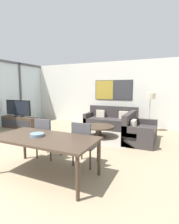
% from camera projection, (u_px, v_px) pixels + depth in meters
% --- Properties ---
extents(wall_back, '(7.83, 0.09, 2.80)m').
position_uv_depth(wall_back, '(100.00, 93.00, 8.07)').
color(wall_back, silver).
rests_on(wall_back, ground_plane).
extents(area_rug, '(2.21, 1.77, 0.01)m').
position_uv_depth(area_rug, '(98.00, 137.00, 5.93)').
color(area_rug, gray).
rests_on(area_rug, ground_plane).
extents(tv_console, '(1.67, 0.41, 0.47)m').
position_uv_depth(tv_console, '(19.00, 122.00, 7.19)').
color(tv_console, '#423326').
rests_on(tv_console, ground_plane).
extents(television, '(1.28, 0.20, 0.68)m').
position_uv_depth(television, '(18.00, 108.00, 7.11)').
color(television, '#2D2D33').
rests_on(television, tv_console).
extents(sofa_main, '(2.07, 0.85, 0.89)m').
position_uv_depth(sofa_main, '(111.00, 121.00, 7.14)').
color(sofa_main, '#383333').
rests_on(sofa_main, ground_plane).
extents(sofa_side, '(0.85, 1.50, 0.89)m').
position_uv_depth(sofa_side, '(138.00, 132.00, 5.40)').
color(sofa_side, '#383333').
rests_on(sofa_side, ground_plane).
extents(coffee_table, '(1.06, 1.06, 0.38)m').
position_uv_depth(coffee_table, '(99.00, 129.00, 5.89)').
color(coffee_table, '#423326').
rests_on(coffee_table, ground_plane).
extents(dining_table, '(1.99, 0.97, 0.74)m').
position_uv_depth(dining_table, '(44.00, 140.00, 3.25)').
color(dining_table, '#423326').
rests_on(dining_table, ground_plane).
extents(dining_chair_left, '(0.46, 0.46, 0.95)m').
position_uv_depth(dining_chair_left, '(46.00, 136.00, 4.08)').
color(dining_chair_left, '#4C4C51').
rests_on(dining_chair_left, ground_plane).
extents(dining_chair_centre, '(0.46, 0.46, 0.95)m').
position_uv_depth(dining_chair_centre, '(84.00, 142.00, 3.67)').
color(dining_chair_centre, '#4C4C51').
rests_on(dining_chair_centre, ground_plane).
extents(fruit_bowl, '(0.27, 0.27, 0.06)m').
position_uv_depth(fruit_bowl, '(37.00, 135.00, 3.31)').
color(fruit_bowl, slate).
rests_on(fruit_bowl, dining_table).
extents(floor_lamp, '(0.36, 0.36, 1.46)m').
position_uv_depth(floor_lamp, '(150.00, 99.00, 6.44)').
color(floor_lamp, '#2D2D33').
rests_on(floor_lamp, ground_plane).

